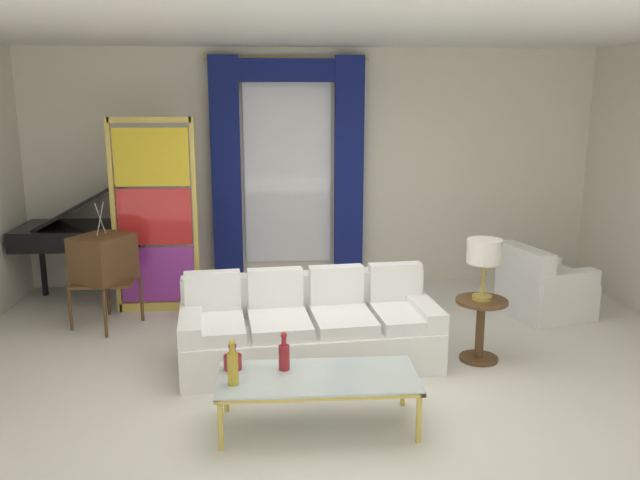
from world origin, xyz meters
The scene contains 16 objects.
ground_plane centered at (0.00, 0.00, 0.00)m, with size 16.00×16.00×0.00m, color silver.
wall_rear centered at (0.00, 3.06, 1.50)m, with size 8.00×0.12×3.00m, color silver.
ceiling_slab centered at (0.00, 0.80, 3.02)m, with size 8.00×7.60×0.04m, color white.
curtained_window centered at (-0.32, 2.89, 1.74)m, with size 2.00×0.17×2.70m.
couch_white_long centered at (-0.20, 0.41, 0.31)m, with size 2.41×1.14×0.86m.
coffee_table centered at (-0.20, -0.83, 0.38)m, with size 1.49×0.65×0.41m.
bottle_blue_decanter centered at (-0.44, -0.70, 0.53)m, with size 0.08×0.08×0.30m.
bottle_crystal_tall centered at (-0.83, -0.66, 0.48)m, with size 0.14×0.14×0.22m.
bottle_amber_squat centered at (-0.82, -0.93, 0.55)m, with size 0.08×0.08×0.34m.
vintage_tv centered at (-2.31, 1.52, 0.73)m, with size 0.73×0.76×1.35m.
armchair_white centered at (2.49, 1.52, 0.29)m, with size 1.00×0.99×0.80m.
stained_glass_divider centered at (-1.83, 1.97, 1.06)m, with size 0.95×0.05×2.20m.
peacock_figurine centered at (-1.30, 1.54, 0.22)m, with size 0.44×0.60×0.50m.
round_side_table centered at (1.40, 0.31, 0.36)m, with size 0.48×0.48×0.59m.
table_lamp_brass centered at (1.40, 0.31, 1.03)m, with size 0.32×0.32×0.57m.
grand_piano centered at (-2.80, 2.67, 0.80)m, with size 1.50×1.10×1.40m.
Camera 1 is at (-0.51, -5.35, 2.48)m, focal length 36.88 mm.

